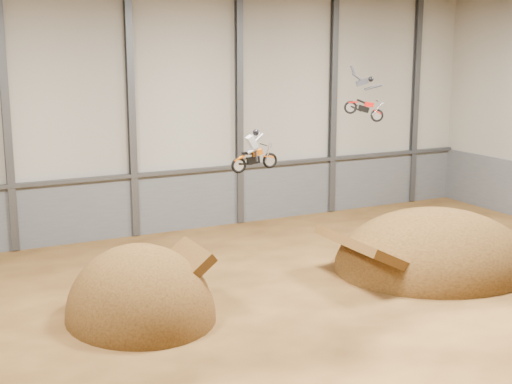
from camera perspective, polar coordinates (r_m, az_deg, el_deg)
floor at (r=30.22m, az=5.29°, el=-9.36°), size 40.00×40.00×0.00m
back_wall at (r=41.79m, az=-5.62°, el=6.41°), size 40.00×0.10×14.00m
lower_band_back at (r=42.51m, az=-5.43°, el=-0.66°), size 39.80×0.18×3.50m
steel_rail at (r=42.03m, az=-5.40°, el=1.70°), size 39.80×0.35×0.20m
steel_column_1 at (r=39.08m, az=-19.34°, el=5.44°), size 0.40×0.36×13.90m
steel_column_2 at (r=40.51m, az=-9.93°, el=6.13°), size 0.40×0.36×13.90m
steel_column_3 at (r=42.94m, az=-1.36°, el=6.61°), size 0.40×0.36×13.90m
steel_column_4 at (r=46.21m, az=6.17°, el=6.91°), size 0.40×0.36×13.90m
steel_column_5 at (r=50.16m, az=12.61°, el=7.08°), size 0.40×0.36×13.90m
takeoff_ramp at (r=29.71m, az=-9.20°, el=-9.84°), size 5.96×6.88×5.96m
landing_ramp at (r=36.56m, az=13.97°, el=-5.88°), size 10.12×8.95×5.84m
fmx_rider_a at (r=31.05m, az=-0.08°, el=3.52°), size 2.36×0.94×2.13m
fmx_rider_b at (r=35.88m, az=8.51°, el=7.74°), size 3.19×2.21×2.96m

